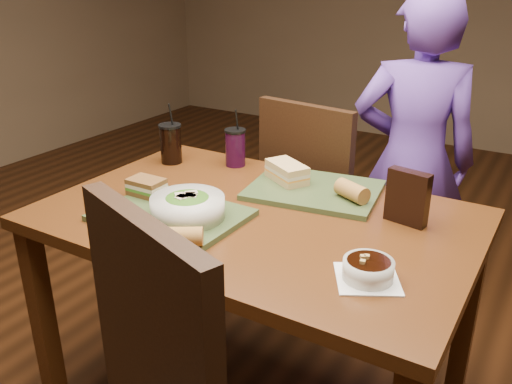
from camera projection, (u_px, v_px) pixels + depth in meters
dining_table at (256, 239)px, 1.69m from camera, size 1.30×0.85×0.75m
chair_far at (313, 200)px, 2.28m from camera, size 0.47×0.48×0.97m
diner at (413, 162)px, 2.25m from camera, size 0.59×0.47×1.40m
tray_near at (172, 215)px, 1.62m from camera, size 0.43×0.33×0.02m
tray_far at (314, 190)px, 1.81m from camera, size 0.46×0.38×0.02m
salad_bowl at (188, 206)px, 1.58m from camera, size 0.22×0.22×0.07m
soup_bowl at (368, 269)px, 1.29m from camera, size 0.20×0.20×0.06m
sandwich_near at (146, 187)px, 1.74m from camera, size 0.11×0.08×0.05m
sandwich_far at (287, 172)px, 1.85m from camera, size 0.18×0.15×0.06m
baguette_near at (183, 237)px, 1.42m from camera, size 0.11×0.10×0.05m
baguette_far at (352, 191)px, 1.70m from camera, size 0.12×0.10×0.06m
cup_cola at (171, 143)px, 2.06m from camera, size 0.09×0.09×0.23m
cup_berry at (235, 147)px, 2.03m from camera, size 0.08×0.08×0.22m
chip_bag at (408, 197)px, 1.57m from camera, size 0.13×0.06×0.16m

